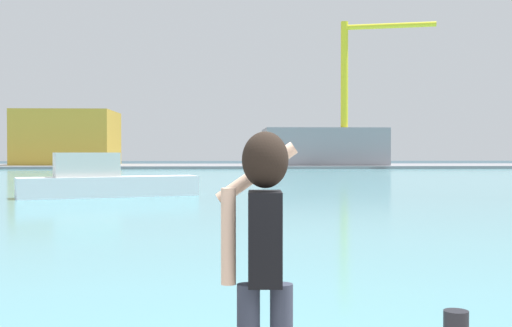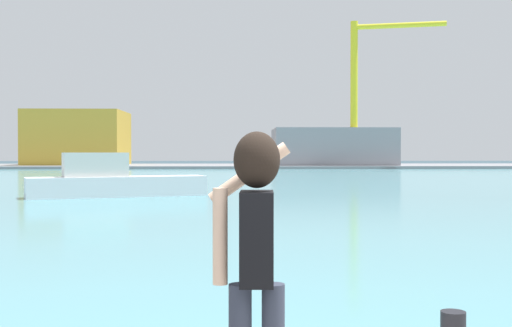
% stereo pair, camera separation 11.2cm
% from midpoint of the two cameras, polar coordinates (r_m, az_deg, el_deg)
% --- Properties ---
extents(ground_plane, '(220.00, 220.00, 0.00)m').
position_cam_midpoint_polar(ground_plane, '(53.47, -0.65, -1.41)').
color(ground_plane, '#334751').
extents(harbor_water, '(140.00, 100.00, 0.02)m').
position_cam_midpoint_polar(harbor_water, '(55.47, -0.69, -1.31)').
color(harbor_water, '#599EA8').
rests_on(harbor_water, ground_plane).
extents(far_shore_dock, '(140.00, 20.00, 0.38)m').
position_cam_midpoint_polar(far_shore_dock, '(95.44, -1.15, -0.23)').
color(far_shore_dock, gray).
rests_on(far_shore_dock, ground_plane).
extents(person_photographer, '(0.53, 0.55, 1.74)m').
position_cam_midpoint_polar(person_photographer, '(3.99, 0.72, -6.95)').
color(person_photographer, '#2D3342').
rests_on(person_photographer, quay_promenade).
extents(boat_moored, '(8.94, 4.78, 2.21)m').
position_cam_midpoint_polar(boat_moored, '(33.76, -12.25, -1.52)').
color(boat_moored, white).
rests_on(boat_moored, harbor_water).
extents(warehouse_left, '(13.50, 12.47, 7.83)m').
position_cam_midpoint_polar(warehouse_left, '(99.98, -15.12, 2.15)').
color(warehouse_left, gold).
rests_on(warehouse_left, far_shore_dock).
extents(warehouse_right, '(16.92, 12.04, 5.20)m').
position_cam_midpoint_polar(warehouse_right, '(95.37, 6.66, 1.44)').
color(warehouse_right, gray).
rests_on(warehouse_right, far_shore_dock).
extents(port_crane, '(12.38, 3.92, 19.75)m').
position_cam_midpoint_polar(port_crane, '(91.66, 9.42, 7.33)').
color(port_crane, yellow).
rests_on(port_crane, far_shore_dock).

